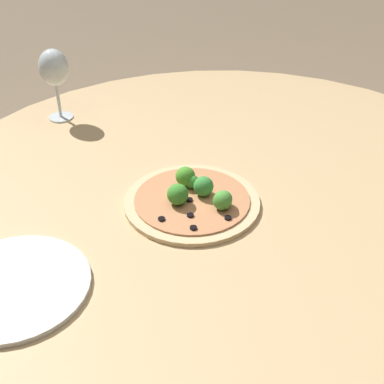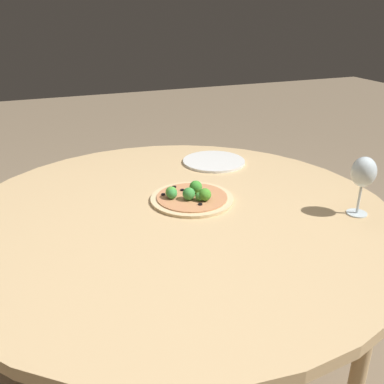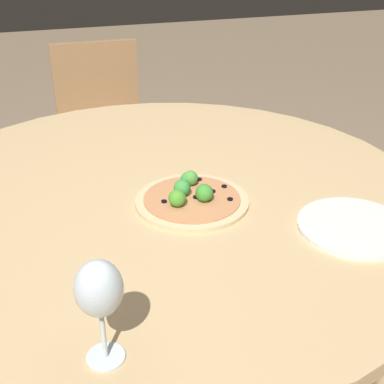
{
  "view_description": "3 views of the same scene",
  "coord_description": "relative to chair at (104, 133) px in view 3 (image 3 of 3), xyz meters",
  "views": [
    {
      "loc": [
        0.92,
        0.17,
        1.39
      ],
      "look_at": [
        0.06,
        -0.08,
        0.78
      ],
      "focal_mm": 50.0,
      "sensor_mm": 36.0,
      "label": 1
    },
    {
      "loc": [
        -1.15,
        0.4,
        1.35
      ],
      "look_at": [
        0.06,
        -0.08,
        0.78
      ],
      "focal_mm": 40.0,
      "sensor_mm": 36.0,
      "label": 2
    },
    {
      "loc": [
        -0.28,
        -1.16,
        1.4
      ],
      "look_at": [
        0.06,
        -0.08,
        0.78
      ],
      "focal_mm": 50.0,
      "sensor_mm": 36.0,
      "label": 3
    }
  ],
  "objects": [
    {
      "name": "dining_table",
      "position": [
        -0.01,
        -1.11,
        0.21
      ],
      "size": [
        1.39,
        1.39,
        0.75
      ],
      "color": "tan",
      "rests_on": "ground_plane"
    },
    {
      "name": "chair",
      "position": [
        0.0,
        0.0,
        0.0
      ],
      "size": [
        0.4,
        0.4,
        0.87
      ],
      "rotation": [
        0.0,
        0.0,
        -0.01
      ],
      "color": "#997047",
      "rests_on": "ground_plane"
    },
    {
      "name": "pizza",
      "position": [
        0.05,
        -1.18,
        0.28
      ],
      "size": [
        0.28,
        0.28,
        0.06
      ],
      "color": "#DBBC89",
      "rests_on": "dining_table"
    },
    {
      "name": "wine_glass",
      "position": [
        -0.24,
        -1.63,
        0.4
      ],
      "size": [
        0.08,
        0.08,
        0.19
      ],
      "color": "silver",
      "rests_on": "dining_table"
    },
    {
      "name": "plate_near",
      "position": [
        0.36,
        -1.41,
        0.27
      ],
      "size": [
        0.26,
        0.26,
        0.01
      ],
      "color": "silver",
      "rests_on": "dining_table"
    }
  ]
}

